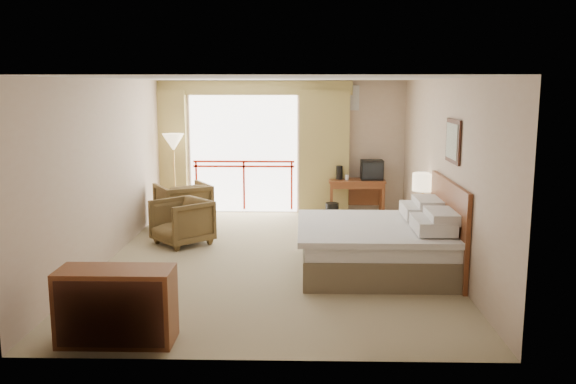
{
  "coord_description": "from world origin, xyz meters",
  "views": [
    {
      "loc": [
        0.41,
        -8.97,
        2.61
      ],
      "look_at": [
        0.19,
        0.4,
        0.96
      ],
      "focal_mm": 38.0,
      "sensor_mm": 36.0,
      "label": 1
    }
  ],
  "objects_px": {
    "table_lamp": "(423,183)",
    "desk": "(356,187)",
    "tv": "(372,170)",
    "dresser": "(116,306)",
    "armchair_near": "(183,244)",
    "wastebasket": "(332,211)",
    "side_table": "(169,213)",
    "bed": "(379,245)",
    "armchair_far": "(184,227)",
    "floor_lamp": "(173,146)",
    "nightstand": "(422,228)"
  },
  "relations": [
    {
      "from": "armchair_near",
      "to": "side_table",
      "type": "xyz_separation_m",
      "value": [
        -0.39,
        0.84,
        0.35
      ]
    },
    {
      "from": "table_lamp",
      "to": "side_table",
      "type": "xyz_separation_m",
      "value": [
        -4.36,
        0.7,
        -0.67
      ]
    },
    {
      "from": "armchair_far",
      "to": "side_table",
      "type": "xyz_separation_m",
      "value": [
        -0.17,
        -0.41,
        0.35
      ]
    },
    {
      "from": "table_lamp",
      "to": "dresser",
      "type": "relative_size",
      "value": 0.53
    },
    {
      "from": "tv",
      "to": "wastebasket",
      "type": "distance_m",
      "value": 1.18
    },
    {
      "from": "desk",
      "to": "tv",
      "type": "height_order",
      "value": "tv"
    },
    {
      "from": "table_lamp",
      "to": "desk",
      "type": "height_order",
      "value": "table_lamp"
    },
    {
      "from": "side_table",
      "to": "bed",
      "type": "bearing_deg",
      "value": -32.72
    },
    {
      "from": "table_lamp",
      "to": "floor_lamp",
      "type": "xyz_separation_m",
      "value": [
        -4.52,
        1.98,
        0.41
      ]
    },
    {
      "from": "dresser",
      "to": "armchair_near",
      "type": "bearing_deg",
      "value": 95.73
    },
    {
      "from": "bed",
      "to": "tv",
      "type": "xyz_separation_m",
      "value": [
        0.31,
        3.74,
        0.55
      ]
    },
    {
      "from": "armchair_far",
      "to": "dresser",
      "type": "distance_m",
      "value": 5.17
    },
    {
      "from": "armchair_far",
      "to": "side_table",
      "type": "relative_size",
      "value": 1.77
    },
    {
      "from": "nightstand",
      "to": "dresser",
      "type": "relative_size",
      "value": 0.47
    },
    {
      "from": "table_lamp",
      "to": "armchair_near",
      "type": "height_order",
      "value": "table_lamp"
    },
    {
      "from": "desk",
      "to": "side_table",
      "type": "distance_m",
      "value": 3.82
    },
    {
      "from": "tv",
      "to": "floor_lamp",
      "type": "distance_m",
      "value": 3.97
    },
    {
      "from": "desk",
      "to": "armchair_far",
      "type": "height_order",
      "value": "desk"
    },
    {
      "from": "nightstand",
      "to": "tv",
      "type": "xyz_separation_m",
      "value": [
        -0.59,
        2.26,
        0.66
      ]
    },
    {
      "from": "tv",
      "to": "dresser",
      "type": "bearing_deg",
      "value": -101.99
    },
    {
      "from": "armchair_near",
      "to": "desk",
      "type": "bearing_deg",
      "value": 85.35
    },
    {
      "from": "bed",
      "to": "armchair_near",
      "type": "relative_size",
      "value": 2.55
    },
    {
      "from": "nightstand",
      "to": "floor_lamp",
      "type": "distance_m",
      "value": 5.09
    },
    {
      "from": "wastebasket",
      "to": "armchair_near",
      "type": "bearing_deg",
      "value": -142.63
    },
    {
      "from": "tv",
      "to": "armchair_near",
      "type": "xyz_separation_m",
      "value": [
        -3.38,
        -2.35,
        -0.93
      ]
    },
    {
      "from": "floor_lamp",
      "to": "dresser",
      "type": "bearing_deg",
      "value": -83.84
    },
    {
      "from": "dresser",
      "to": "armchair_far",
      "type": "bearing_deg",
      "value": 97.83
    },
    {
      "from": "tv",
      "to": "dresser",
      "type": "relative_size",
      "value": 0.38
    },
    {
      "from": "bed",
      "to": "armchair_far",
      "type": "height_order",
      "value": "bed"
    },
    {
      "from": "nightstand",
      "to": "tv",
      "type": "relative_size",
      "value": 1.24
    },
    {
      "from": "desk",
      "to": "wastebasket",
      "type": "xyz_separation_m",
      "value": [
        -0.5,
        -0.44,
        -0.41
      ]
    },
    {
      "from": "bed",
      "to": "floor_lamp",
      "type": "relative_size",
      "value": 1.28
    },
    {
      "from": "table_lamp",
      "to": "floor_lamp",
      "type": "bearing_deg",
      "value": 156.37
    },
    {
      "from": "armchair_near",
      "to": "dresser",
      "type": "distance_m",
      "value": 3.92
    },
    {
      "from": "wastebasket",
      "to": "armchair_far",
      "type": "xyz_separation_m",
      "value": [
        -2.79,
        -0.72,
        -0.16
      ]
    },
    {
      "from": "wastebasket",
      "to": "tv",
      "type": "bearing_deg",
      "value": 25.57
    },
    {
      "from": "bed",
      "to": "armchair_far",
      "type": "bearing_deg",
      "value": 141.31
    },
    {
      "from": "nightstand",
      "to": "wastebasket",
      "type": "height_order",
      "value": "nightstand"
    },
    {
      "from": "floor_lamp",
      "to": "nightstand",
      "type": "bearing_deg",
      "value": -24.16
    },
    {
      "from": "armchair_near",
      "to": "bed",
      "type": "bearing_deg",
      "value": 22.99
    },
    {
      "from": "nightstand",
      "to": "side_table",
      "type": "height_order",
      "value": "nightstand"
    },
    {
      "from": "nightstand",
      "to": "side_table",
      "type": "relative_size",
      "value": 1.06
    },
    {
      "from": "bed",
      "to": "armchair_far",
      "type": "distance_m",
      "value": 4.23
    },
    {
      "from": "armchair_far",
      "to": "dresser",
      "type": "bearing_deg",
      "value": 63.77
    },
    {
      "from": "side_table",
      "to": "floor_lamp",
      "type": "relative_size",
      "value": 0.31
    },
    {
      "from": "table_lamp",
      "to": "dresser",
      "type": "distance_m",
      "value": 5.63
    },
    {
      "from": "desk",
      "to": "wastebasket",
      "type": "distance_m",
      "value": 0.78
    },
    {
      "from": "wastebasket",
      "to": "side_table",
      "type": "relative_size",
      "value": 0.63
    },
    {
      "from": "tv",
      "to": "floor_lamp",
      "type": "relative_size",
      "value": 0.26
    },
    {
      "from": "desk",
      "to": "dresser",
      "type": "xyz_separation_m",
      "value": [
        -2.98,
        -6.31,
        -0.18
      ]
    }
  ]
}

